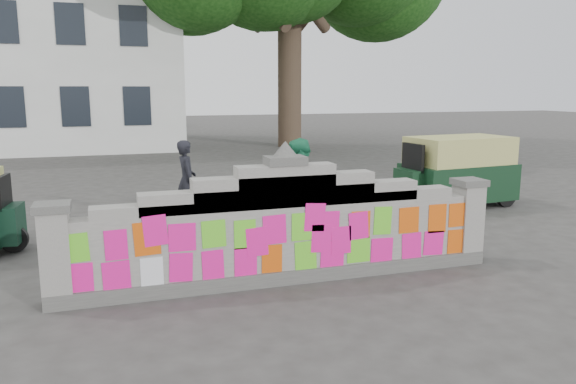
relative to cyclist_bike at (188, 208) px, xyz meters
name	(u,v)px	position (x,y,z in m)	size (l,w,h in m)	color
ground	(285,281)	(0.91, -3.32, -0.45)	(100.00, 100.00, 0.00)	#383533
parapet_wall	(285,230)	(0.91, -3.32, 0.30)	(6.48, 0.44, 2.01)	#4C4C49
cyclist_bike	(188,208)	(0.00, 0.00, 0.00)	(0.59, 1.70, 0.89)	black
cyclist_rider	(187,193)	(0.00, 0.00, 0.31)	(0.55, 0.36, 1.51)	black
pedestrian	(299,190)	(1.85, -1.23, 0.48)	(0.90, 0.70, 1.84)	#279262
rickshaw_right	(456,170)	(6.29, 0.43, 0.39)	(2.98, 1.60, 1.62)	black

